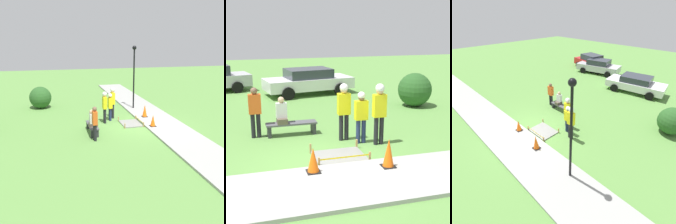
% 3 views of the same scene
% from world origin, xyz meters
% --- Properties ---
extents(ground_plane, '(60.00, 60.00, 0.00)m').
position_xyz_m(ground_plane, '(0.00, 0.00, 0.00)').
color(ground_plane, '#5B8E42').
extents(sidewalk, '(28.00, 2.26, 0.10)m').
position_xyz_m(sidewalk, '(0.00, -1.13, 0.05)').
color(sidewalk, '#9E9E99').
rests_on(sidewalk, ground_plane).
extents(wet_concrete_patch, '(1.48, 1.14, 0.28)m').
position_xyz_m(wet_concrete_patch, '(0.64, 0.63, 0.03)').
color(wet_concrete_patch, gray).
rests_on(wet_concrete_patch, ground_plane).
extents(traffic_cone_near_patch, '(0.34, 0.34, 0.64)m').
position_xyz_m(traffic_cone_near_patch, '(-0.33, -0.36, 0.42)').
color(traffic_cone_near_patch, black).
rests_on(traffic_cone_near_patch, sidewalk).
extents(traffic_cone_far_patch, '(0.34, 0.34, 0.75)m').
position_xyz_m(traffic_cone_far_patch, '(1.60, -0.57, 0.47)').
color(traffic_cone_far_patch, black).
rests_on(traffic_cone_far_patch, sidewalk).
extents(park_bench, '(1.71, 0.44, 0.44)m').
position_xyz_m(park_bench, '(-0.34, 3.04, 0.31)').
color(park_bench, '#2D2D33').
rests_on(park_bench, ground_plane).
extents(person_seated_on_bench, '(0.36, 0.44, 0.89)m').
position_xyz_m(person_seated_on_bench, '(-0.65, 3.09, 0.79)').
color(person_seated_on_bench, brown).
rests_on(person_seated_on_bench, park_bench).
extents(worker_supervisor, '(0.40, 0.27, 1.87)m').
position_xyz_m(worker_supervisor, '(1.21, 2.04, 1.13)').
color(worker_supervisor, black).
rests_on(worker_supervisor, ground_plane).
extents(worker_assistant, '(0.40, 0.24, 1.66)m').
position_xyz_m(worker_assistant, '(1.65, 1.62, 0.97)').
color(worker_assistant, navy).
rests_on(worker_assistant, ground_plane).
extents(worker_trainee, '(0.40, 0.28, 1.93)m').
position_xyz_m(worker_trainee, '(2.14, 1.34, 1.18)').
color(worker_trainee, black).
rests_on(worker_trainee, ground_plane).
extents(bystander_in_orange_shirt, '(0.40, 0.22, 1.69)m').
position_xyz_m(bystander_in_orange_shirt, '(-1.51, 3.10, 0.96)').
color(bystander_in_orange_shirt, black).
rests_on(bystander_in_orange_shirt, ground_plane).
extents(parked_car_white, '(4.86, 2.67, 1.39)m').
position_xyz_m(parked_car_white, '(1.63, 9.81, 0.73)').
color(parked_car_white, white).
rests_on(parked_car_white, ground_plane).
extents(shrub_rounded_near, '(1.53, 1.53, 1.53)m').
position_xyz_m(shrub_rounded_near, '(5.75, 5.72, 0.76)').
color(shrub_rounded_near, '#285623').
rests_on(shrub_rounded_near, ground_plane).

